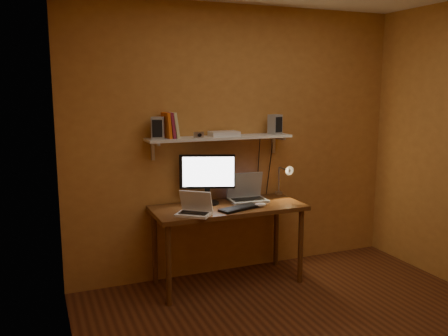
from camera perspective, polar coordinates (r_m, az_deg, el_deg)
name	(u,v)px	position (r m, az deg, el deg)	size (l,w,h in m)	color
room	(335,167)	(3.28, 13.23, 0.11)	(3.44, 3.24, 2.64)	#5E2F18
desk	(228,215)	(4.40, 0.48, -5.66)	(1.40, 0.60, 0.75)	brown
wall_shelf	(220,138)	(4.44, -0.47, 3.63)	(1.40, 0.25, 0.21)	white
monitor	(207,176)	(4.40, -2.03, -1.02)	(0.49, 0.28, 0.47)	black
laptop	(246,193)	(4.58, 2.72, -3.04)	(0.37, 0.28, 0.26)	#989BA0
netbook	(195,208)	(4.08, -3.54, -4.83)	(0.35, 0.34, 0.21)	white
keyboard	(240,208)	(4.26, 1.89, -4.84)	(0.40, 0.13, 0.02)	black
mouse	(260,205)	(4.35, 4.39, -4.43)	(0.11, 0.07, 0.04)	white
desk_lamp	(285,176)	(4.72, 7.31, -0.98)	(0.09, 0.23, 0.38)	silver
speaker_left	(158,128)	(4.24, -7.98, 4.79)	(0.11, 0.11, 0.20)	#989BA0
speaker_right	(275,124)	(4.67, 6.15, 5.25)	(0.11, 0.11, 0.19)	#989BA0
books	(170,125)	(4.29, -6.50, 5.12)	(0.14, 0.16, 0.23)	orange
shelf_camera	(199,135)	(4.29, -3.06, 3.99)	(0.10, 0.05, 0.06)	silver
router	(224,134)	(4.46, 0.00, 4.15)	(0.27, 0.18, 0.04)	white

